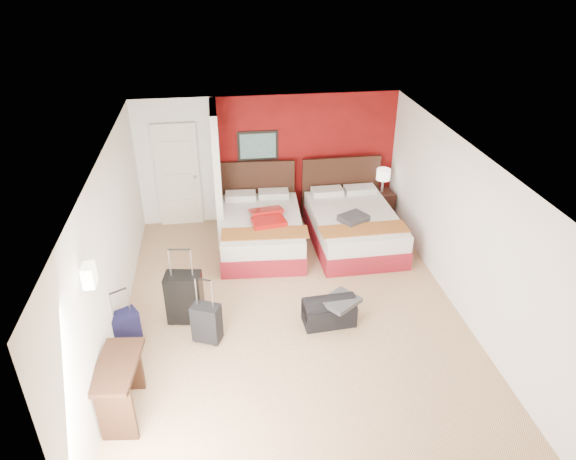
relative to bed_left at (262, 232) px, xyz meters
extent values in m
plane|color=tan|center=(0.27, -2.03, -0.31)|extent=(6.50, 6.50, 0.00)
cube|color=white|center=(0.27, 1.22, 0.94)|extent=(5.00, 0.04, 2.50)
cube|color=white|center=(-2.23, -2.03, 0.94)|extent=(0.04, 6.50, 2.50)
cube|color=black|center=(0.07, 1.16, 1.24)|extent=(0.78, 0.03, 0.58)
cube|color=white|center=(-2.11, -3.53, 1.59)|extent=(0.12, 0.20, 0.24)
cube|color=maroon|center=(1.02, 1.20, 0.94)|extent=(3.50, 0.04, 2.50)
cube|color=silver|center=(-0.73, 0.58, 0.94)|extent=(0.12, 1.20, 2.50)
cube|color=silver|center=(-1.48, 1.17, 0.72)|extent=(0.82, 0.06, 2.05)
cube|color=silver|center=(0.00, 0.00, 0.00)|extent=(1.57, 2.15, 0.62)
cube|color=silver|center=(1.69, -0.11, 0.01)|extent=(1.53, 2.15, 0.64)
cube|color=#A20F0D|center=(0.10, -0.10, 0.36)|extent=(0.69, 0.88, 0.10)
cube|color=#37383C|center=(1.59, -0.41, 0.38)|extent=(0.58, 0.54, 0.11)
cube|color=black|center=(2.47, 0.77, -0.01)|extent=(0.49, 0.49, 0.61)
cylinder|color=white|center=(2.47, 0.77, 0.54)|extent=(0.34, 0.34, 0.48)
cube|color=black|center=(-1.32, -1.97, 0.07)|extent=(0.55, 0.39, 0.77)
cube|color=black|center=(-1.01, -2.47, -0.03)|extent=(0.44, 0.37, 0.56)
cube|color=black|center=(-2.12, -2.44, -0.04)|extent=(0.45, 0.40, 0.53)
cube|color=black|center=(0.76, -2.33, -0.12)|extent=(0.77, 0.45, 0.38)
cube|color=#3C3D41|center=(0.91, -2.38, 0.10)|extent=(0.65, 0.64, 0.07)
cube|color=black|center=(-2.00, -3.64, 0.07)|extent=(0.56, 0.96, 0.76)
camera|label=1|loc=(-0.70, -8.31, 4.62)|focal=32.61mm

